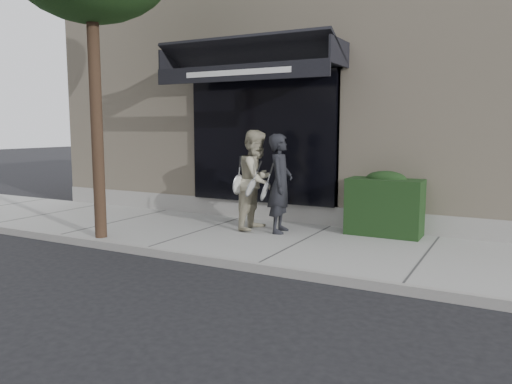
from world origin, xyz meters
The scene contains 7 objects.
ground centered at (0.00, 0.00, 0.00)m, with size 80.00×80.00×0.00m, color black.
sidewalk centered at (0.00, 0.00, 0.06)m, with size 20.00×3.00×0.12m, color gray.
curb centered at (0.00, -1.55, 0.07)m, with size 20.00×0.10×0.14m, color gray.
building_facade centered at (-0.01, 4.96, 2.74)m, with size 14.30×8.04×5.64m.
hedge centered at (1.10, 1.25, 0.66)m, with size 1.30×0.70×1.14m.
pedestrian_front centered at (-0.63, 0.54, 1.01)m, with size 0.82×0.82×1.78m.
pedestrian_back centered at (-1.14, 0.60, 1.05)m, with size 0.72×0.95×1.85m.
Camera 1 is at (3.19, -7.54, 2.01)m, focal length 35.00 mm.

